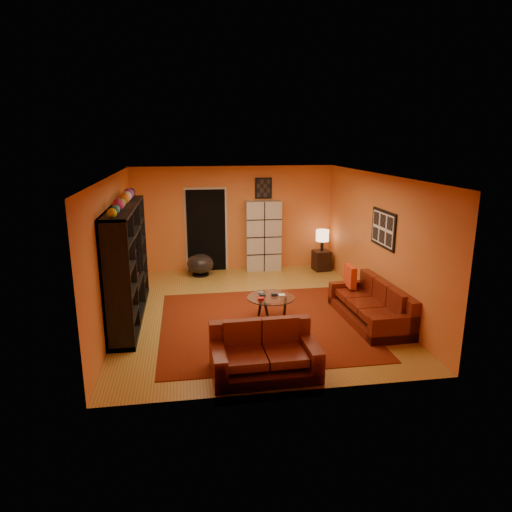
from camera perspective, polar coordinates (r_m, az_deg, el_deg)
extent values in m
plane|color=olive|center=(8.95, -0.61, -6.78)|extent=(6.00, 6.00, 0.00)
plane|color=white|center=(8.37, -0.66, 10.05)|extent=(6.00, 6.00, 0.00)
plane|color=orange|center=(11.49, -2.80, 4.70)|extent=(6.00, 0.00, 6.00)
plane|color=orange|center=(5.73, 3.69, -5.38)|extent=(6.00, 0.00, 6.00)
plane|color=orange|center=(8.59, -17.39, 0.70)|extent=(0.00, 6.00, 6.00)
plane|color=orange|center=(9.26, 14.87, 1.85)|extent=(0.00, 6.00, 6.00)
cube|color=#561709|center=(8.33, 0.78, -8.43)|extent=(3.60, 3.60, 0.01)
cube|color=black|center=(11.45, -6.25, 3.17)|extent=(0.95, 0.10, 2.04)
cube|color=black|center=(8.92, 15.64, 3.30)|extent=(0.03, 1.00, 0.70)
cube|color=black|center=(11.47, 0.94, 8.48)|extent=(0.42, 0.03, 0.52)
cube|color=black|center=(8.62, -15.78, -0.85)|extent=(0.45, 3.00, 2.10)
imported|color=black|center=(8.62, -15.43, -1.14)|extent=(0.98, 0.13, 0.56)
cube|color=#51140A|center=(8.64, 13.93, -6.90)|extent=(0.91, 2.07, 0.32)
cube|color=#51140A|center=(8.69, 16.02, -5.06)|extent=(0.25, 2.05, 0.85)
cube|color=#51140A|center=(7.81, 16.85, -8.26)|extent=(0.84, 0.21, 0.62)
cube|color=#51140A|center=(9.39, 11.64, -4.06)|extent=(0.84, 0.21, 0.62)
cube|color=#51140A|center=(8.04, 15.46, -6.27)|extent=(0.64, 0.56, 0.12)
cube|color=#51140A|center=(8.52, 13.81, -4.99)|extent=(0.64, 0.56, 0.12)
cube|color=#51140A|center=(9.00, 12.34, -3.84)|extent=(0.64, 0.56, 0.12)
cube|color=#51140A|center=(6.61, 1.07, -13.33)|extent=(1.51, 0.93, 0.32)
cube|color=#51140A|center=(6.81, 0.48, -9.99)|extent=(1.49, 0.22, 0.85)
cube|color=#51140A|center=(6.69, 6.69, -11.65)|extent=(0.20, 0.90, 0.62)
cube|color=#51140A|center=(6.46, -4.76, -12.60)|extent=(0.20, 0.90, 0.62)
cube|color=#51140A|center=(6.50, 3.64, -10.85)|extent=(0.56, 0.69, 0.12)
cube|color=#51140A|center=(6.39, -1.37, -11.25)|extent=(0.56, 0.69, 0.12)
cube|color=red|center=(9.13, 11.69, -2.49)|extent=(0.12, 0.42, 0.42)
cylinder|color=silver|center=(8.35, 1.87, -5.18)|extent=(0.88, 0.88, 0.02)
cylinder|color=black|center=(8.50, 3.63, -6.41)|extent=(0.05, 0.05, 0.42)
cylinder|color=black|center=(8.61, 0.55, -6.12)|extent=(0.05, 0.05, 0.42)
cylinder|color=black|center=(8.18, 1.40, -7.24)|extent=(0.05, 0.05, 0.42)
cube|color=beige|center=(11.47, 0.90, 2.55)|extent=(0.88, 0.40, 1.76)
cylinder|color=black|center=(11.24, -6.94, -2.32)|extent=(0.44, 0.44, 0.03)
cylinder|color=black|center=(11.21, -6.95, -1.93)|extent=(0.06, 0.06, 0.15)
ellipsoid|color=#443C3C|center=(11.16, -6.98, -0.98)|extent=(0.65, 0.65, 0.49)
cube|color=black|center=(11.67, 8.19, -0.55)|extent=(0.44, 0.44, 0.50)
cylinder|color=black|center=(11.58, 8.26, 1.26)|extent=(0.08, 0.08, 0.26)
cylinder|color=#EABB81|center=(11.52, 8.31, 2.56)|extent=(0.32, 0.32, 0.28)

